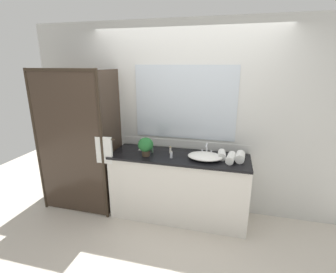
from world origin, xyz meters
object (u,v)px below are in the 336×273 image
at_px(rolled_towel_near_edge, 240,157).
at_px(rolled_towel_middle, 231,158).
at_px(sink_basin, 205,156).
at_px(amenity_bottle_conditioner, 171,155).
at_px(amenity_bottle_shampoo, 170,150).
at_px(faucet, 207,151).
at_px(soap_dish, 143,149).
at_px(potted_plant, 146,145).
at_px(rolled_towel_far_edge, 222,155).
at_px(amenity_bottle_lotion, 152,149).

bearing_deg(rolled_towel_near_edge, rolled_towel_middle, -154.87).
bearing_deg(sink_basin, amenity_bottle_conditioner, -170.99).
relative_size(amenity_bottle_shampoo, rolled_towel_middle, 0.39).
height_order(faucet, amenity_bottle_conditioner, faucet).
xyz_separation_m(sink_basin, rolled_towel_middle, (0.31, -0.01, 0.01)).
xyz_separation_m(soap_dish, amenity_bottle_conditioner, (0.45, -0.19, 0.03)).
bearing_deg(sink_basin, rolled_towel_near_edge, 5.50).
height_order(potted_plant, amenity_bottle_conditioner, potted_plant).
height_order(faucet, rolled_towel_far_edge, faucet).
xyz_separation_m(potted_plant, soap_dish, (-0.12, 0.20, -0.13)).
height_order(amenity_bottle_lotion, amenity_bottle_conditioner, amenity_bottle_lotion).
distance_m(faucet, rolled_towel_near_edge, 0.44).
distance_m(rolled_towel_middle, rolled_towel_far_edge, 0.14).
height_order(amenity_bottle_lotion, rolled_towel_near_edge, rolled_towel_near_edge).
relative_size(amenity_bottle_lotion, amenity_bottle_shampoo, 1.05).
distance_m(faucet, amenity_bottle_conditioner, 0.48).
height_order(faucet, soap_dish, faucet).
bearing_deg(amenity_bottle_lotion, amenity_bottle_shampoo, 7.47).
xyz_separation_m(soap_dish, amenity_bottle_shampoo, (0.40, -0.03, 0.03)).
xyz_separation_m(faucet, rolled_towel_middle, (0.31, -0.17, -0.00)).
xyz_separation_m(amenity_bottle_conditioner, rolled_towel_middle, (0.73, 0.06, 0.01)).
height_order(amenity_bottle_lotion, rolled_towel_far_edge, amenity_bottle_lotion).
bearing_deg(amenity_bottle_lotion, rolled_towel_far_edge, 0.85).
bearing_deg(soap_dish, rolled_towel_middle, -6.57).
xyz_separation_m(potted_plant, rolled_towel_near_edge, (1.18, 0.11, -0.09)).
height_order(sink_basin, soap_dish, sink_basin).
height_order(soap_dish, amenity_bottle_lotion, amenity_bottle_lotion).
distance_m(amenity_bottle_shampoo, rolled_towel_near_edge, 0.90).
height_order(potted_plant, rolled_towel_far_edge, potted_plant).
bearing_deg(potted_plant, sink_basin, 5.60).
height_order(faucet, rolled_towel_middle, faucet).
bearing_deg(potted_plant, rolled_towel_near_edge, 5.56).
xyz_separation_m(faucet, amenity_bottle_conditioner, (-0.42, -0.23, -0.01)).
relative_size(faucet, amenity_bottle_shampoo, 1.80).
bearing_deg(faucet, rolled_towel_far_edge, -23.09).
relative_size(amenity_bottle_lotion, rolled_towel_middle, 0.40).
distance_m(soap_dish, amenity_bottle_lotion, 0.17).
xyz_separation_m(amenity_bottle_conditioner, rolled_towel_near_edge, (0.84, 0.11, 0.01)).
xyz_separation_m(sink_basin, amenity_bottle_shampoo, (-0.47, 0.10, 0.01)).
bearing_deg(soap_dish, rolled_towel_far_edge, -2.53).
height_order(faucet, potted_plant, potted_plant).
relative_size(amenity_bottle_conditioner, amenity_bottle_shampoo, 0.96).
bearing_deg(amenity_bottle_conditioner, soap_dish, 157.03).
bearing_deg(amenity_bottle_shampoo, soap_dish, 175.87).
bearing_deg(rolled_towel_middle, amenity_bottle_conditioner, -175.64).
xyz_separation_m(faucet, amenity_bottle_shampoo, (-0.47, -0.07, -0.01)).
height_order(sink_basin, rolled_towel_near_edge, rolled_towel_near_edge).
bearing_deg(amenity_bottle_lotion, faucet, 7.86).
distance_m(amenity_bottle_shampoo, rolled_towel_far_edge, 0.67).
height_order(amenity_bottle_shampoo, rolled_towel_far_edge, rolled_towel_far_edge).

